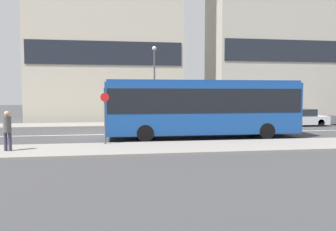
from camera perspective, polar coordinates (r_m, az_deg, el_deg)
The scene contains 12 objects.
ground_plane at distance 22.08m, azimuth -13.19°, elevation -3.29°, with size 120.00×120.00×0.00m, color #3A3A3D.
sidewalk_near at distance 15.92m, azimuth -15.00°, elevation -5.83°, with size 44.00×3.50×0.13m.
sidewalk_far at distance 28.28m, azimuth -12.18°, elevation -1.59°, with size 44.00×3.50×0.13m.
lane_centerline at distance 22.08m, azimuth -13.19°, elevation -3.28°, with size 41.80×0.16×0.01m.
apartment_block_left_tower at distance 34.98m, azimuth -10.78°, elevation 18.82°, with size 14.99×4.91×23.57m.
apartment_block_right_tower at distance 39.74m, azimuth 17.54°, elevation 18.37°, with size 13.25×6.63×25.58m.
city_bus at distance 20.04m, azimuth 6.04°, elevation 1.82°, with size 11.68×2.59×3.49m.
parked_car_0 at distance 27.15m, azimuth 12.05°, elevation -0.62°, with size 4.29×1.85×1.32m.
parked_car_1 at distance 29.48m, azimuth 22.00°, elevation -0.41°, with size 4.31×1.77×1.41m.
pedestrian_near_stop at distance 16.33m, azimuth -26.19°, elevation -1.99°, with size 0.35×0.34×1.80m.
bus_stop_sign at distance 16.92m, azimuth -10.92°, elevation 0.32°, with size 0.44×0.12×2.65m.
street_lamp at distance 27.44m, azimuth -2.38°, elevation 6.80°, with size 0.36×0.36×6.49m.
Camera 1 is at (1.80, -21.84, 2.70)m, focal length 35.00 mm.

